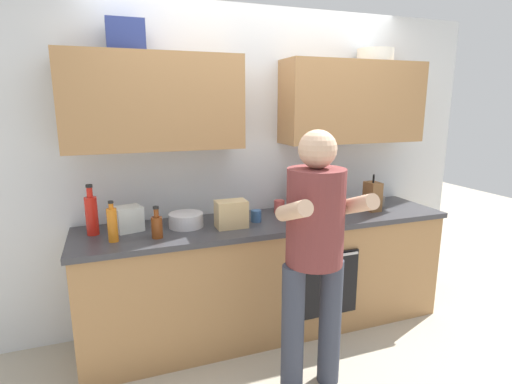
% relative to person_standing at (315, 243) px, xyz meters
% --- Properties ---
extents(ground_plane, '(12.00, 12.00, 0.00)m').
position_rel_person_standing_xyz_m(ground_plane, '(0.01, 0.73, -0.96)').
color(ground_plane, '#B2A893').
extents(back_wall_unit, '(4.00, 0.38, 2.50)m').
position_rel_person_standing_xyz_m(back_wall_unit, '(0.01, 1.00, 0.54)').
color(back_wall_unit, silver).
rests_on(back_wall_unit, ground).
extents(counter, '(2.84, 0.67, 0.90)m').
position_rel_person_standing_xyz_m(counter, '(0.01, 0.73, -0.51)').
color(counter, '#A37547').
rests_on(counter, ground).
extents(person_standing, '(0.49, 0.45, 1.63)m').
position_rel_person_standing_xyz_m(person_standing, '(0.00, 0.00, 0.00)').
color(person_standing, '#383D4C').
rests_on(person_standing, ground).
extents(bottle_soy, '(0.06, 0.06, 0.31)m').
position_rel_person_standing_xyz_m(bottle_soy, '(0.28, 0.93, 0.08)').
color(bottle_soy, black).
rests_on(bottle_soy, counter).
extents(bottle_vinegar, '(0.07, 0.07, 0.21)m').
position_rel_person_standing_xyz_m(bottle_vinegar, '(-0.84, 0.60, 0.02)').
color(bottle_vinegar, brown).
rests_on(bottle_vinegar, counter).
extents(bottle_syrup, '(0.05, 0.05, 0.30)m').
position_rel_person_standing_xyz_m(bottle_syrup, '(0.69, 0.91, 0.07)').
color(bottle_syrup, '#8C4C14').
rests_on(bottle_syrup, counter).
extents(bottle_hotsauce, '(0.08, 0.08, 0.35)m').
position_rel_person_standing_xyz_m(bottle_hotsauce, '(-1.24, 0.82, 0.08)').
color(bottle_hotsauce, red).
rests_on(bottle_hotsauce, counter).
extents(bottle_oil, '(0.07, 0.07, 0.21)m').
position_rel_person_standing_xyz_m(bottle_oil, '(0.34, 0.58, 0.02)').
color(bottle_oil, olive).
rests_on(bottle_oil, counter).
extents(bottle_juice, '(0.06, 0.06, 0.27)m').
position_rel_person_standing_xyz_m(bottle_juice, '(-1.12, 0.63, 0.06)').
color(bottle_juice, orange).
rests_on(bottle_juice, counter).
extents(cup_ceramic, '(0.08, 0.08, 0.10)m').
position_rel_person_standing_xyz_m(cup_ceramic, '(0.16, 0.89, -0.01)').
color(cup_ceramic, '#BF4C47').
rests_on(cup_ceramic, counter).
extents(cup_tea, '(0.08, 0.08, 0.09)m').
position_rel_person_standing_xyz_m(cup_tea, '(-0.10, 0.72, -0.02)').
color(cup_tea, '#33598C').
rests_on(cup_tea, counter).
extents(cup_stoneware, '(0.07, 0.07, 0.08)m').
position_rel_person_standing_xyz_m(cup_stoneware, '(1.07, 0.79, -0.02)').
color(cup_stoneware, slate).
rests_on(cup_stoneware, counter).
extents(mixing_bowl, '(0.25, 0.25, 0.10)m').
position_rel_person_standing_xyz_m(mixing_bowl, '(-0.62, 0.78, -0.01)').
color(mixing_bowl, silver).
rests_on(mixing_bowl, counter).
extents(knife_block, '(0.10, 0.14, 0.30)m').
position_rel_person_standing_xyz_m(knife_block, '(0.91, 0.69, 0.06)').
color(knife_block, brown).
rests_on(knife_block, counter).
extents(grocery_bag_crisps, '(0.21, 0.23, 0.21)m').
position_rel_person_standing_xyz_m(grocery_bag_crisps, '(0.47, 0.75, 0.05)').
color(grocery_bag_crisps, red).
rests_on(grocery_bag_crisps, counter).
extents(grocery_bag_produce, '(0.21, 0.20, 0.17)m').
position_rel_person_standing_xyz_m(grocery_bag_produce, '(-1.01, 0.83, 0.03)').
color(grocery_bag_produce, silver).
rests_on(grocery_bag_produce, counter).
extents(grocery_bag_bread, '(0.22, 0.14, 0.19)m').
position_rel_person_standing_xyz_m(grocery_bag_bread, '(-0.32, 0.66, 0.04)').
color(grocery_bag_bread, tan).
rests_on(grocery_bag_bread, counter).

